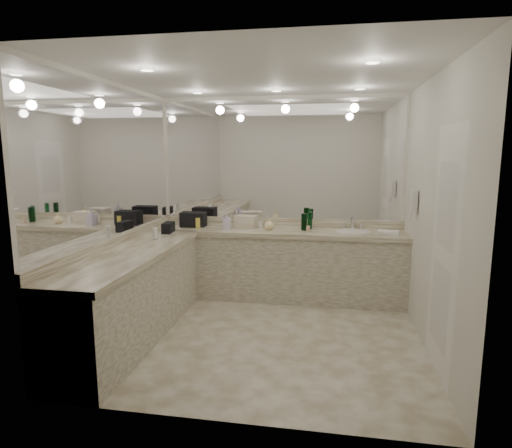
% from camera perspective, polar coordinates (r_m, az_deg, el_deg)
% --- Properties ---
extents(floor, '(3.20, 3.20, 0.00)m').
position_cam_1_polar(floor, '(4.61, 0.95, -14.48)').
color(floor, beige).
rests_on(floor, ground).
extents(ceiling, '(3.20, 3.20, 0.00)m').
position_cam_1_polar(ceiling, '(4.27, 1.05, 19.29)').
color(ceiling, white).
rests_on(ceiling, floor).
extents(wall_back, '(3.20, 0.02, 2.60)m').
position_cam_1_polar(wall_back, '(5.73, 3.28, 3.74)').
color(wall_back, silver).
rests_on(wall_back, floor).
extents(wall_left, '(0.02, 3.00, 2.60)m').
position_cam_1_polar(wall_left, '(4.76, -18.42, 2.10)').
color(wall_left, silver).
rests_on(wall_left, floor).
extents(wall_right, '(0.02, 3.00, 2.60)m').
position_cam_1_polar(wall_right, '(4.31, 22.53, 1.13)').
color(wall_right, silver).
rests_on(wall_right, floor).
extents(vanity_back_base, '(3.20, 0.60, 0.84)m').
position_cam_1_polar(vanity_back_base, '(5.59, 2.85, -5.57)').
color(vanity_back_base, beige).
rests_on(vanity_back_base, floor).
extents(vanity_back_top, '(3.20, 0.64, 0.06)m').
position_cam_1_polar(vanity_back_top, '(5.48, 2.88, -1.05)').
color(vanity_back_top, beige).
rests_on(vanity_back_top, vanity_back_base).
extents(vanity_left_base, '(0.60, 2.40, 0.84)m').
position_cam_1_polar(vanity_left_base, '(4.56, -16.25, -9.48)').
color(vanity_left_base, beige).
rests_on(vanity_left_base, floor).
extents(vanity_left_top, '(0.64, 2.42, 0.06)m').
position_cam_1_polar(vanity_left_top, '(4.43, -16.40, -3.98)').
color(vanity_left_top, beige).
rests_on(vanity_left_top, vanity_left_base).
extents(backsplash_back, '(3.20, 0.04, 0.10)m').
position_cam_1_polar(backsplash_back, '(5.75, 3.23, 0.25)').
color(backsplash_back, beige).
rests_on(backsplash_back, vanity_back_top).
extents(backsplash_left, '(0.04, 3.00, 0.10)m').
position_cam_1_polar(backsplash_left, '(4.81, -17.99, -2.04)').
color(backsplash_left, beige).
rests_on(backsplash_left, vanity_left_top).
extents(mirror_back, '(3.12, 0.01, 1.55)m').
position_cam_1_polar(mirror_back, '(5.69, 3.32, 8.50)').
color(mirror_back, white).
rests_on(mirror_back, wall_back).
extents(mirror_left, '(0.01, 2.92, 1.55)m').
position_cam_1_polar(mirror_left, '(4.72, -18.59, 7.82)').
color(mirror_left, white).
rests_on(mirror_left, wall_left).
extents(sink, '(0.44, 0.44, 0.03)m').
position_cam_1_polar(sink, '(5.46, 12.84, -1.06)').
color(sink, white).
rests_on(sink, vanity_back_top).
extents(faucet, '(0.24, 0.16, 0.14)m').
position_cam_1_polar(faucet, '(5.65, 12.76, 0.07)').
color(faucet, silver).
rests_on(faucet, vanity_back_top).
extents(wall_phone, '(0.06, 0.10, 0.24)m').
position_cam_1_polar(wall_phone, '(4.98, 20.31, 2.87)').
color(wall_phone, white).
rests_on(wall_phone, wall_right).
extents(door, '(0.02, 0.82, 2.10)m').
position_cam_1_polar(door, '(3.87, 23.71, -3.59)').
color(door, white).
rests_on(door, wall_right).
extents(black_toiletry_bag, '(0.33, 0.21, 0.18)m').
position_cam_1_polar(black_toiletry_bag, '(5.74, -8.34, 0.57)').
color(black_toiletry_bag, black).
rests_on(black_toiletry_bag, vanity_back_top).
extents(black_bag_spill, '(0.13, 0.25, 0.13)m').
position_cam_1_polar(black_bag_spill, '(5.36, -11.61, -0.44)').
color(black_bag_spill, black).
rests_on(black_bag_spill, vanity_left_top).
extents(cream_cosmetic_case, '(0.31, 0.22, 0.16)m').
position_cam_1_polar(cream_cosmetic_case, '(5.63, -1.35, 0.39)').
color(cream_cosmetic_case, beige).
rests_on(cream_cosmetic_case, vanity_back_top).
extents(hand_towel, '(0.27, 0.20, 0.04)m').
position_cam_1_polar(hand_towel, '(5.41, 17.22, -1.08)').
color(hand_towel, white).
rests_on(hand_towel, vanity_back_top).
extents(lotion_left, '(0.06, 0.06, 0.13)m').
position_cam_1_polar(lotion_left, '(4.99, -13.31, -1.23)').
color(lotion_left, white).
rests_on(lotion_left, vanity_left_top).
extents(soap_bottle_a, '(0.09, 0.09, 0.19)m').
position_cam_1_polar(soap_bottle_a, '(5.59, -4.04, 0.45)').
color(soap_bottle_a, beige).
rests_on(soap_bottle_a, vanity_back_top).
extents(soap_bottle_b, '(0.11, 0.11, 0.22)m').
position_cam_1_polar(soap_bottle_b, '(5.49, -3.90, 0.41)').
color(soap_bottle_b, silver).
rests_on(soap_bottle_b, vanity_back_top).
extents(soap_bottle_c, '(0.12, 0.12, 0.15)m').
position_cam_1_polar(soap_bottle_c, '(5.45, 1.76, 0.02)').
color(soap_bottle_c, '#F7DE9C').
rests_on(soap_bottle_c, vanity_back_top).
extents(green_bottle_0, '(0.07, 0.07, 0.21)m').
position_cam_1_polar(green_bottle_0, '(5.46, 6.40, 0.29)').
color(green_bottle_0, '#0E5724').
rests_on(green_bottle_0, vanity_back_top).
extents(green_bottle_1, '(0.06, 0.06, 0.22)m').
position_cam_1_polar(green_bottle_1, '(5.57, 7.20, 0.49)').
color(green_bottle_1, '#0E5724').
rests_on(green_bottle_1, vanity_back_top).
extents(green_bottle_2, '(0.07, 0.07, 0.21)m').
position_cam_1_polar(green_bottle_2, '(5.44, 6.45, 0.28)').
color(green_bottle_2, '#0E5724').
rests_on(green_bottle_2, vanity_back_top).
extents(amenity_bottle_0, '(0.05, 0.05, 0.07)m').
position_cam_1_polar(amenity_bottle_0, '(5.37, 6.97, -0.61)').
color(amenity_bottle_0, '#E0B28C').
rests_on(amenity_bottle_0, vanity_back_top).
extents(amenity_bottle_1, '(0.06, 0.06, 0.10)m').
position_cam_1_polar(amenity_bottle_1, '(5.55, 0.61, -0.08)').
color(amenity_bottle_1, white).
rests_on(amenity_bottle_1, vanity_back_top).
extents(amenity_bottle_2, '(0.06, 0.06, 0.10)m').
position_cam_1_polar(amenity_bottle_2, '(5.71, -7.72, 0.10)').
color(amenity_bottle_2, '#F2D84C').
rests_on(amenity_bottle_2, vanity_back_top).
extents(amenity_bottle_3, '(0.05, 0.05, 0.07)m').
position_cam_1_polar(amenity_bottle_3, '(5.64, -7.23, -0.16)').
color(amenity_bottle_3, white).
rests_on(amenity_bottle_3, vanity_back_top).
extents(amenity_bottle_4, '(0.06, 0.06, 0.14)m').
position_cam_1_polar(amenity_bottle_4, '(5.63, -7.75, 0.15)').
color(amenity_bottle_4, '#F2D84C').
rests_on(amenity_bottle_4, vanity_back_top).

